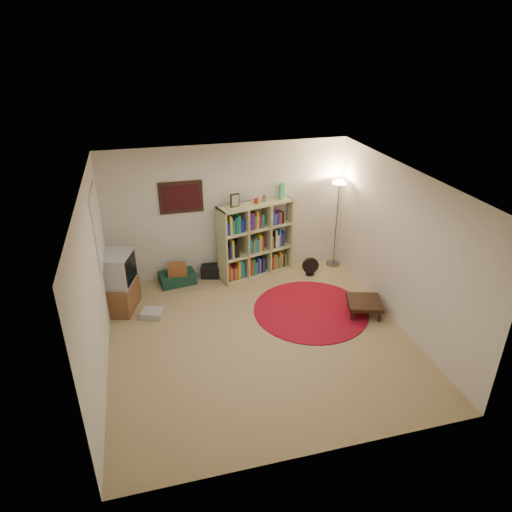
% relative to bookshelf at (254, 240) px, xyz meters
% --- Properties ---
extents(room, '(4.54, 4.54, 2.54)m').
position_rel_bookshelf_xyz_m(room, '(-0.50, -1.99, 0.56)').
color(room, '#978158').
rests_on(room, ground).
extents(bookshelf, '(1.49, 0.78, 1.72)m').
position_rel_bookshelf_xyz_m(bookshelf, '(0.00, 0.00, 0.00)').
color(bookshelf, tan).
rests_on(bookshelf, ground).
extents(floor_lamp, '(0.35, 0.35, 1.77)m').
position_rel_bookshelf_xyz_m(floor_lamp, '(1.63, -0.05, 0.77)').
color(floor_lamp, gray).
rests_on(floor_lamp, ground).
extents(floor_fan, '(0.32, 0.18, 0.36)m').
position_rel_bookshelf_xyz_m(floor_fan, '(1.02, -0.35, -0.51)').
color(floor_fan, black).
rests_on(floor_fan, ground).
extents(tv_stand, '(0.68, 0.82, 1.03)m').
position_rel_bookshelf_xyz_m(tv_stand, '(-2.50, -0.65, -0.20)').
color(tv_stand, brown).
rests_on(tv_stand, ground).
extents(dvd_box, '(0.41, 0.37, 0.11)m').
position_rel_bookshelf_xyz_m(dvd_box, '(-2.02, -1.03, -0.64)').
color(dvd_box, '#AAA9AE').
rests_on(dvd_box, ground).
extents(suitcase, '(0.70, 0.51, 0.21)m').
position_rel_bookshelf_xyz_m(suitcase, '(-1.49, -0.01, -0.59)').
color(suitcase, '#133429').
rests_on(suitcase, ground).
extents(wicker_basket, '(0.36, 0.27, 0.20)m').
position_rel_bookshelf_xyz_m(wicker_basket, '(-1.48, -0.06, -0.39)').
color(wicker_basket, brown).
rests_on(wicker_basket, suitcase).
extents(duffel_bag, '(0.39, 0.35, 0.23)m').
position_rel_bookshelf_xyz_m(duffel_bag, '(-0.86, 0.08, -0.58)').
color(duffel_bag, black).
rests_on(duffel_bag, ground).
extents(paper_towel, '(0.11, 0.11, 0.22)m').
position_rel_bookshelf_xyz_m(paper_towel, '(-0.38, -0.16, -0.58)').
color(paper_towel, silver).
rests_on(paper_towel, ground).
extents(red_rug, '(1.93, 1.93, 0.02)m').
position_rel_bookshelf_xyz_m(red_rug, '(0.59, -1.53, -0.69)').
color(red_rug, maroon).
rests_on(red_rug, ground).
extents(side_table, '(0.68, 0.68, 0.25)m').
position_rel_bookshelf_xyz_m(side_table, '(1.41, -1.84, -0.49)').
color(side_table, black).
rests_on(side_table, ground).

